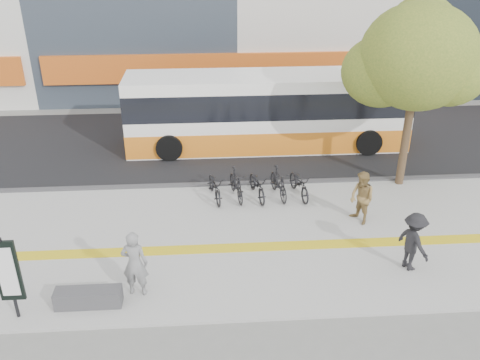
{
  "coord_description": "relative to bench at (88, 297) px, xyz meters",
  "views": [
    {
      "loc": [
        0.4,
        -11.26,
        8.45
      ],
      "look_at": [
        1.3,
        2.0,
        1.75
      ],
      "focal_mm": 38.47,
      "sensor_mm": 36.0,
      "label": 1
    }
  ],
  "objects": [
    {
      "name": "seated_woman",
      "position": [
        1.13,
        0.38,
        0.67
      ],
      "size": [
        0.7,
        0.51,
        1.79
      ],
      "primitive_type": "imported",
      "rotation": [
        0.0,
        0.0,
        3.01
      ],
      "color": "black",
      "rests_on": "sidewalk"
    },
    {
      "name": "curb",
      "position": [
        2.6,
        6.2,
        -0.23
      ],
      "size": [
        40.0,
        0.25,
        0.14
      ],
      "primitive_type": "cube",
      "color": "#3E3E41",
      "rests_on": "ground"
    },
    {
      "name": "bench",
      "position": [
        0.0,
        0.0,
        0.0
      ],
      "size": [
        1.6,
        0.45,
        0.45
      ],
      "primitive_type": "cube",
      "color": "#3E3E41",
      "rests_on": "sidewalk"
    },
    {
      "name": "bus",
      "position": [
        5.46,
        9.7,
        1.17
      ],
      "size": [
        11.33,
        2.69,
        3.02
      ],
      "color": "white",
      "rests_on": "street"
    },
    {
      "name": "ground",
      "position": [
        2.6,
        1.2,
        -0.3
      ],
      "size": [
        120.0,
        120.0,
        0.0
      ],
      "primitive_type": "plane",
      "color": "slate",
      "rests_on": "ground"
    },
    {
      "name": "street",
      "position": [
        2.6,
        10.2,
        -0.28
      ],
      "size": [
        40.0,
        8.0,
        0.06
      ],
      "primitive_type": "cube",
      "color": "black",
      "rests_on": "ground"
    },
    {
      "name": "pedestrian_dark",
      "position": [
        8.33,
        0.95,
        0.61
      ],
      "size": [
        0.96,
        1.23,
        1.67
      ],
      "primitive_type": "imported",
      "rotation": [
        0.0,
        0.0,
        1.93
      ],
      "color": "black",
      "rests_on": "sidewalk"
    },
    {
      "name": "tactile_strip",
      "position": [
        2.6,
        2.2,
        -0.22
      ],
      "size": [
        40.0,
        0.45,
        0.01
      ],
      "primitive_type": "cube",
      "color": "gold",
      "rests_on": "sidewalk"
    },
    {
      "name": "signboard",
      "position": [
        -1.6,
        -0.31,
        1.06
      ],
      "size": [
        0.55,
        0.1,
        2.2
      ],
      "color": "black",
      "rests_on": "sidewalk"
    },
    {
      "name": "pedestrian_tan",
      "position": [
        7.64,
        3.38,
        0.62
      ],
      "size": [
        0.92,
        1.01,
        1.68
      ],
      "primitive_type": "imported",
      "rotation": [
        0.0,
        0.0,
        -1.13
      ],
      "color": "olive",
      "rests_on": "sidewalk"
    },
    {
      "name": "sidewalk",
      "position": [
        2.6,
        2.7,
        -0.27
      ],
      "size": [
        40.0,
        7.0,
        0.08
      ],
      "primitive_type": "cube",
      "color": "gray",
      "rests_on": "ground"
    },
    {
      "name": "street_tree",
      "position": [
        9.78,
        6.02,
        4.21
      ],
      "size": [
        4.4,
        3.8,
        6.31
      ],
      "color": "#3C2C1B",
      "rests_on": "sidewalk"
    },
    {
      "name": "bicycle_row",
      "position": [
        4.63,
        5.2,
        0.25
      ],
      "size": [
        3.77,
        1.83,
        1.02
      ],
      "color": "black",
      "rests_on": "sidewalk"
    }
  ]
}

